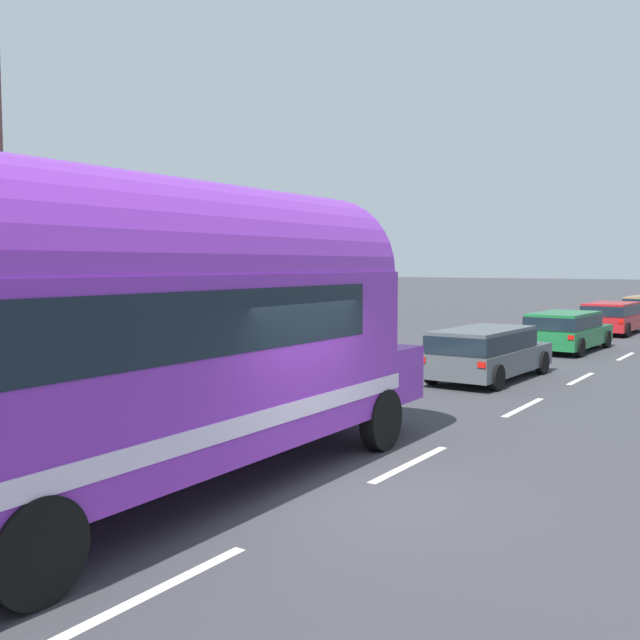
# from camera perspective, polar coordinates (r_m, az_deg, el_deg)

# --- Properties ---
(ground_plane) EXTENTS (300.00, 300.00, 0.00)m
(ground_plane) POSITION_cam_1_polar(r_m,az_deg,el_deg) (9.88, 2.28, -13.43)
(ground_plane) COLOR #38383D
(lane_markings) EXTENTS (3.92, 80.00, 0.01)m
(lane_markings) POSITION_cam_1_polar(r_m,az_deg,el_deg) (22.39, 13.68, -3.51)
(lane_markings) COLOR silver
(lane_markings) RESTS_ON ground
(sidewalk_slab) EXTENTS (1.98, 90.00, 0.15)m
(sidewalk_slab) POSITION_cam_1_polar(r_m,az_deg,el_deg) (20.68, 5.47, -3.85)
(sidewalk_slab) COLOR #ADA89E
(sidewalk_slab) RESTS_ON ground
(painted_bus) EXTENTS (2.73, 11.04, 4.12)m
(painted_bus) POSITION_cam_1_polar(r_m,az_deg,el_deg) (9.15, -14.28, -0.26)
(painted_bus) COLOR purple
(painted_bus) RESTS_ON ground
(car_lead) EXTENTS (2.03, 4.76, 1.37)m
(car_lead) POSITION_cam_1_polar(r_m,az_deg,el_deg) (19.56, 12.82, -2.28)
(car_lead) COLOR #474C51
(car_lead) RESTS_ON ground
(car_second) EXTENTS (2.12, 4.78, 1.37)m
(car_second) POSITION_cam_1_polar(r_m,az_deg,el_deg) (26.83, 18.60, -0.64)
(car_second) COLOR #196633
(car_second) RESTS_ON ground
(car_third) EXTENTS (2.11, 4.77, 1.37)m
(car_third) POSITION_cam_1_polar(r_m,az_deg,el_deg) (34.30, 21.83, 0.31)
(car_third) COLOR #A5191E
(car_third) RESTS_ON ground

